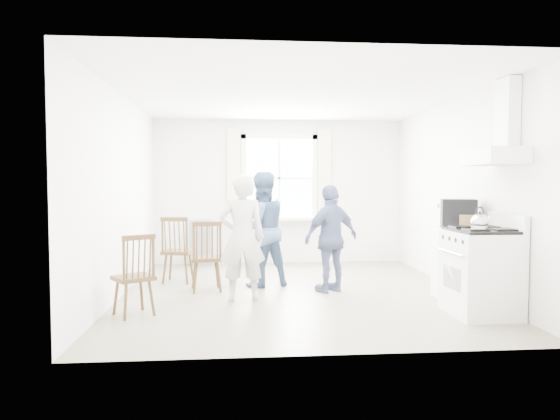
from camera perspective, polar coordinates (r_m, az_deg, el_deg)
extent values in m
cube|color=gray|center=(6.78, 1.67, -9.38)|extent=(4.62, 5.12, 0.02)
cube|color=white|center=(9.13, -0.11, 2.10)|extent=(4.62, 0.04, 2.64)
cube|color=white|center=(4.13, 5.67, 0.99)|extent=(4.62, 0.04, 2.64)
cube|color=white|center=(6.76, -17.82, 1.63)|extent=(0.04, 5.12, 2.64)
cube|color=white|center=(7.24, 19.83, 1.68)|extent=(0.04, 5.12, 2.64)
cube|color=white|center=(6.73, 1.71, 12.98)|extent=(4.62, 5.12, 0.02)
cube|color=white|center=(9.10, -0.10, 3.67)|extent=(1.20, 0.02, 1.40)
cube|color=white|center=(9.11, -0.08, 8.36)|extent=(1.38, 0.09, 0.09)
cube|color=white|center=(9.09, -0.08, -1.03)|extent=(1.38, 0.09, 0.09)
cube|color=white|center=(9.04, -4.17, 3.66)|extent=(0.09, 0.09, 1.58)
cube|color=white|center=(9.14, 3.96, 3.66)|extent=(0.09, 0.09, 1.58)
cube|color=white|center=(9.01, -0.04, -0.97)|extent=(1.38, 0.24, 0.06)
cube|color=#FBEFCE|center=(9.02, -5.28, 3.98)|extent=(0.24, 0.05, 1.70)
cube|color=#FBEFCE|center=(9.16, 5.06, 3.96)|extent=(0.24, 0.05, 1.70)
cube|color=white|center=(5.93, 23.18, 5.62)|extent=(0.45, 0.76, 0.18)
cube|color=white|center=(6.04, 24.54, 10.01)|extent=(0.14, 0.30, 0.76)
cube|color=gray|center=(9.00, -8.95, -3.70)|extent=(0.40, 0.30, 0.80)
cube|color=white|center=(5.95, 21.94, -6.74)|extent=(0.65, 0.76, 0.92)
cube|color=black|center=(5.89, 22.03, -2.18)|extent=(0.61, 0.72, 0.03)
cube|color=white|center=(6.02, 24.55, -1.31)|extent=(0.06, 0.76, 0.20)
cylinder|color=silver|center=(5.77, 18.91, -4.57)|extent=(0.02, 0.61, 0.02)
sphere|color=silver|center=(5.70, 21.84, -1.27)|extent=(0.18, 0.18, 0.18)
cylinder|color=silver|center=(5.71, 21.83, -1.80)|extent=(0.16, 0.16, 0.04)
torus|color=black|center=(5.70, 21.87, -0.19)|extent=(0.11, 0.05, 0.11)
cube|color=white|center=(6.61, 19.77, -5.83)|extent=(0.50, 0.55, 0.90)
cube|color=black|center=(6.50, 19.69, -1.14)|extent=(0.49, 0.47, 0.19)
cube|color=black|center=(6.49, 19.72, 0.43)|extent=(0.49, 0.47, 0.17)
cube|color=#916946|center=(6.37, 21.02, -1.30)|extent=(0.33, 0.28, 0.18)
cube|color=#402A14|center=(6.84, -8.42, -5.52)|extent=(0.45, 0.44, 0.05)
cube|color=#402A14|center=(6.63, -8.33, -3.51)|extent=(0.39, 0.11, 0.52)
cylinder|color=#402A14|center=(6.87, -8.41, -7.39)|extent=(0.03, 0.03, 0.42)
cube|color=#402A14|center=(7.51, -11.58, -4.71)|extent=(0.47, 0.46, 0.05)
cube|color=#402A14|center=(7.31, -11.99, -2.82)|extent=(0.40, 0.12, 0.53)
cylinder|color=#402A14|center=(7.54, -11.56, -6.46)|extent=(0.04, 0.04, 0.42)
cube|color=#402A14|center=(5.75, -16.41, -7.45)|extent=(0.53, 0.52, 0.05)
cube|color=#402A14|center=(5.55, -15.80, -5.21)|extent=(0.34, 0.25, 0.50)
cylinder|color=#402A14|center=(5.79, -16.38, -9.56)|extent=(0.03, 0.03, 0.40)
imported|color=silver|center=(6.16, -4.36, -3.17)|extent=(0.59, 0.59, 1.57)
imported|color=#465E82|center=(7.02, -2.16, -2.22)|extent=(1.02, 1.02, 1.61)
imported|color=navy|center=(6.71, 5.88, -3.23)|extent=(1.13, 1.13, 1.44)
imported|color=#367A37|center=(8.98, -0.47, 0.30)|extent=(0.22, 0.22, 0.34)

